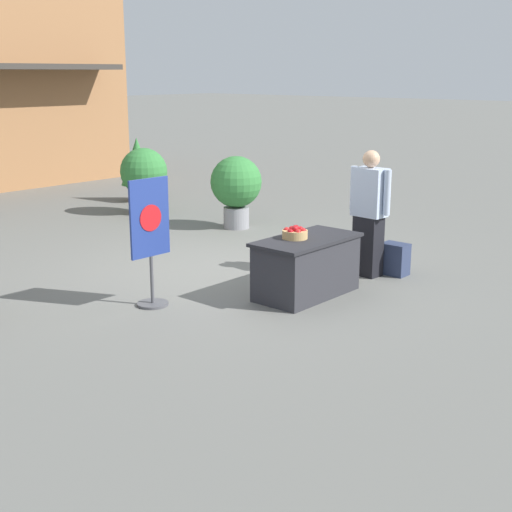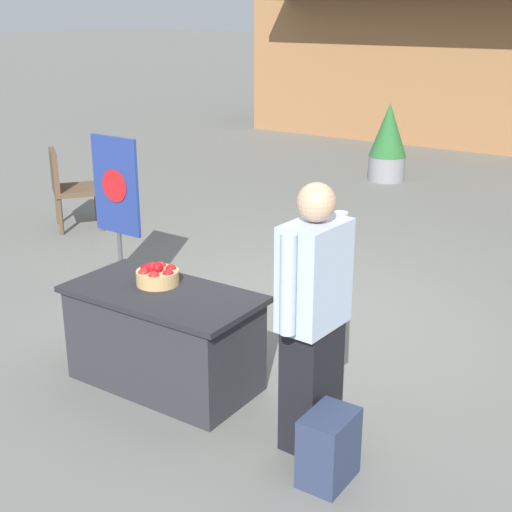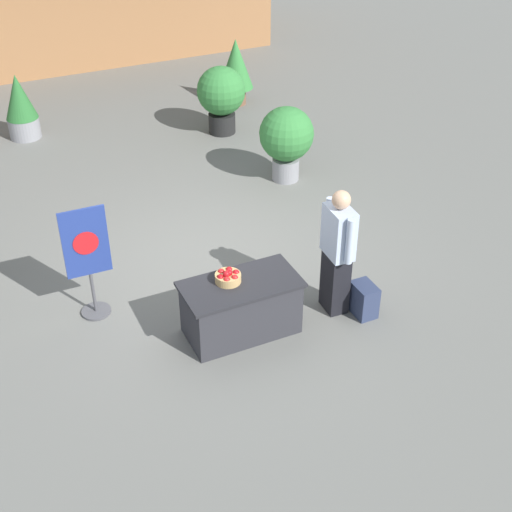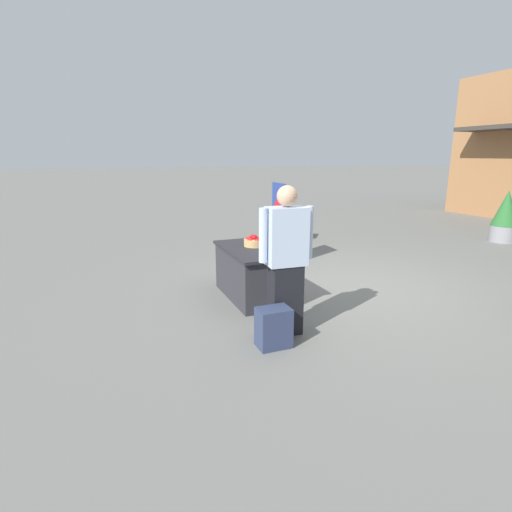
{
  "view_description": "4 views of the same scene",
  "coord_description": "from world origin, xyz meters",
  "views": [
    {
      "loc": [
        -6.63,
        -6.36,
        2.58
      ],
      "look_at": [
        -0.69,
        -1.14,
        0.54
      ],
      "focal_mm": 50.0,
      "sensor_mm": 36.0,
      "label": 1
    },
    {
      "loc": [
        2.9,
        -4.81,
        2.53
      ],
      "look_at": [
        0.1,
        -0.63,
        0.76
      ],
      "focal_mm": 50.0,
      "sensor_mm": 36.0,
      "label": 2
    },
    {
      "loc": [
        -2.75,
        -7.4,
        5.45
      ],
      "look_at": [
        0.07,
        -1.42,
        1.0
      ],
      "focal_mm": 50.0,
      "sensor_mm": 36.0,
      "label": 3
    },
    {
      "loc": [
        4.81,
        -3.35,
        1.93
      ],
      "look_at": [
        0.16,
        -1.49,
        0.66
      ],
      "focal_mm": 28.0,
      "sensor_mm": 36.0,
      "label": 4
    }
  ],
  "objects": [
    {
      "name": "poster_board",
      "position": [
        -1.59,
        -0.36,
        0.79
      ],
      "size": [
        0.53,
        0.36,
        1.46
      ],
      "rotation": [
        0.0,
        0.0,
        -1.6
      ],
      "color": "#4C4C51",
      "rests_on": "ground_plane"
    },
    {
      "name": "person_visitor",
      "position": [
        1.09,
        -1.52,
        0.83
      ],
      "size": [
        0.29,
        0.61,
        1.63
      ],
      "rotation": [
        0.0,
        0.0,
        3.08
      ],
      "color": "black",
      "rests_on": "ground_plane"
    },
    {
      "name": "potted_plant_far_right",
      "position": [
        -1.42,
        5.23,
        0.59
      ],
      "size": [
        0.57,
        0.57,
        1.17
      ],
      "color": "gray",
      "rests_on": "ground_plane"
    },
    {
      "name": "apple_basket",
      "position": [
        -0.24,
        -1.35,
        0.77
      ],
      "size": [
        0.3,
        0.3,
        0.16
      ],
      "color": "tan",
      "rests_on": "display_table"
    },
    {
      "name": "backpack",
      "position": [
        1.35,
        -1.77,
        0.21
      ],
      "size": [
        0.24,
        0.34,
        0.42
      ],
      "color": "#2D3856",
      "rests_on": "ground_plane"
    },
    {
      "name": "patio_chair",
      "position": [
        -3.53,
        0.79,
        0.54
      ],
      "size": [
        0.77,
        0.77,
        0.95
      ],
      "rotation": [
        0.0,
        0.0,
        0.93
      ],
      "color": "brown",
      "rests_on": "ground_plane"
    },
    {
      "name": "ground_plane",
      "position": [
        0.0,
        0.0,
        0.0
      ],
      "size": [
        120.0,
        120.0,
        0.0
      ],
      "primitive_type": "plane",
      "color": "slate"
    },
    {
      "name": "display_table",
      "position": [
        -0.13,
        -1.44,
        0.35
      ],
      "size": [
        1.36,
        0.7,
        0.7
      ],
      "color": "#2D2D33",
      "rests_on": "ground_plane"
    }
  ]
}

